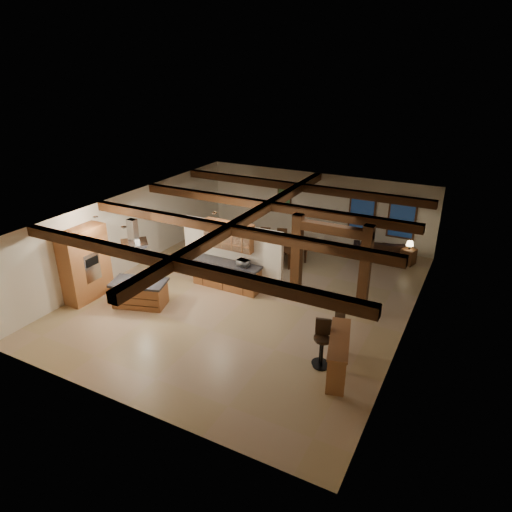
{
  "coord_description": "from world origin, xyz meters",
  "views": [
    {
      "loc": [
        6.42,
        -11.9,
        7.27
      ],
      "look_at": [
        -0.07,
        0.5,
        1.21
      ],
      "focal_mm": 32.0,
      "sensor_mm": 36.0,
      "label": 1
    }
  ],
  "objects_px": {
    "kitchen_island": "(140,293)",
    "bar_counter": "(339,349)",
    "dining_table": "(280,251)",
    "sofa": "(381,248)"
  },
  "relations": [
    {
      "from": "kitchen_island",
      "to": "bar_counter",
      "type": "distance_m",
      "value": 6.69
    },
    {
      "from": "dining_table",
      "to": "bar_counter",
      "type": "relative_size",
      "value": 0.99
    },
    {
      "from": "kitchen_island",
      "to": "bar_counter",
      "type": "bearing_deg",
      "value": -3.2
    },
    {
      "from": "kitchen_island",
      "to": "sofa",
      "type": "relative_size",
      "value": 0.88
    },
    {
      "from": "bar_counter",
      "to": "kitchen_island",
      "type": "bearing_deg",
      "value": 176.8
    },
    {
      "from": "bar_counter",
      "to": "dining_table",
      "type": "bearing_deg",
      "value": 126.44
    },
    {
      "from": "sofa",
      "to": "kitchen_island",
      "type": "bearing_deg",
      "value": 37.8
    },
    {
      "from": "kitchen_island",
      "to": "sofa",
      "type": "height_order",
      "value": "kitchen_island"
    },
    {
      "from": "kitchen_island",
      "to": "dining_table",
      "type": "bearing_deg",
      "value": 65.6
    },
    {
      "from": "sofa",
      "to": "bar_counter",
      "type": "relative_size",
      "value": 1.09
    }
  ]
}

